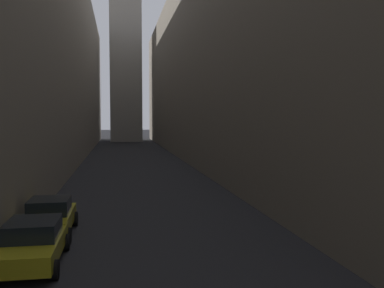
# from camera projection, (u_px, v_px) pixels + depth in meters

# --- Properties ---
(ground_plane) EXTENTS (264.00, 264.00, 0.00)m
(ground_plane) POSITION_uv_depth(u_px,v_px,m) (135.00, 166.00, 42.39)
(ground_plane) COLOR #232326
(building_block_right) EXTENTS (16.00, 108.00, 22.01)m
(building_block_right) POSITION_uv_depth(u_px,v_px,m) (259.00, 60.00, 45.99)
(building_block_right) COLOR #756B5B
(building_block_right) RESTS_ON ground
(parked_car_left_third) EXTENTS (1.98, 4.15, 1.45)m
(parked_car_left_third) POSITION_uv_depth(u_px,v_px,m) (33.00, 243.00, 13.80)
(parked_car_left_third) COLOR #A59919
(parked_car_left_third) RESTS_ON ground
(parked_car_left_far) EXTENTS (1.92, 4.03, 1.52)m
(parked_car_left_far) POSITION_uv_depth(u_px,v_px,m) (50.00, 217.00, 17.26)
(parked_car_left_far) COLOR #A59919
(parked_car_left_far) RESTS_ON ground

